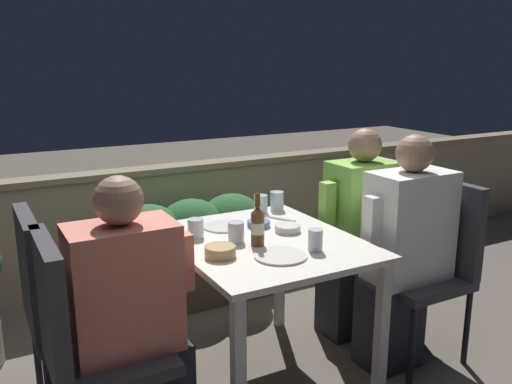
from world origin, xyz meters
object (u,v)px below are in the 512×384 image
object	(u,v)px
chair_left_near	(80,335)
chair_left_far	(58,298)
person_coral_top	(135,319)
person_green_blouse	(356,232)
chair_right_near	(432,254)
person_white_polo	(403,253)
chair_right_far	(384,233)
beer_bottle	(258,226)

from	to	relation	value
chair_left_near	chair_left_far	distance (m)	0.38
person_coral_top	person_green_blouse	bearing A→B (deg)	15.20
person_coral_top	chair_left_far	size ratio (longest dim) A/B	1.21
chair_right_near	person_green_blouse	world-z (taller)	person_green_blouse
person_white_polo	person_coral_top	bearing A→B (deg)	179.88
person_white_polo	person_green_blouse	size ratio (longest dim) A/B	1.01
chair_left_far	chair_right_far	distance (m)	1.88
person_coral_top	chair_right_far	distance (m)	1.69
chair_left_near	person_coral_top	size ratio (longest dim) A/B	0.82
chair_left_far	person_white_polo	xyz separation A→B (m)	(1.66, -0.39, 0.04)
chair_left_near	chair_right_far	distance (m)	1.90
chair_right_far	person_green_blouse	world-z (taller)	person_green_blouse
person_green_blouse	beer_bottle	bearing A→B (deg)	-162.42
chair_left_near	person_white_polo	distance (m)	1.64
beer_bottle	chair_left_far	bearing A→B (deg)	164.22
chair_right_far	person_white_polo	bearing A→B (deg)	-119.39
person_coral_top	person_white_polo	size ratio (longest dim) A/B	0.95
chair_right_near	chair_left_near	bearing A→B (deg)	179.91
beer_bottle	chair_left_near	bearing A→B (deg)	-170.85
chair_left_near	chair_right_far	size ratio (longest dim) A/B	1.00
person_green_blouse	beer_bottle	xyz separation A→B (m)	(-0.80, -0.25, 0.23)
chair_right_near	chair_right_far	xyz separation A→B (m)	(0.01, 0.39, 0.00)
chair_right_near	person_green_blouse	xyz separation A→B (m)	(-0.20, 0.39, 0.04)
chair_right_far	chair_left_far	bearing A→B (deg)	-179.82
person_coral_top	chair_left_far	bearing A→B (deg)	121.63
person_white_polo	person_green_blouse	distance (m)	0.39
beer_bottle	person_green_blouse	bearing A→B (deg)	17.58
person_green_blouse	beer_bottle	distance (m)	0.87
chair_right_near	chair_right_far	bearing A→B (deg)	88.69
chair_left_near	chair_right_far	bearing A→B (deg)	11.82
chair_left_near	chair_right_near	bearing A→B (deg)	-0.09
chair_left_far	beer_bottle	distance (m)	0.95
chair_left_near	chair_left_far	xyz separation A→B (m)	(-0.02, 0.38, 0.00)
chair_left_far	person_white_polo	bearing A→B (deg)	-13.10
chair_left_far	chair_right_near	distance (m)	1.91
beer_bottle	person_coral_top	bearing A→B (deg)	-167.85
chair_right_near	person_white_polo	xyz separation A→B (m)	(-0.21, 0.00, 0.04)
chair_left_far	beer_bottle	world-z (taller)	beer_bottle
chair_left_near	beer_bottle	distance (m)	0.90
person_green_blouse	chair_right_far	bearing A→B (deg)	0.00
person_coral_top	person_white_polo	bearing A→B (deg)	-0.12
person_white_polo	person_green_blouse	xyz separation A→B (m)	(0.01, 0.39, -0.00)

